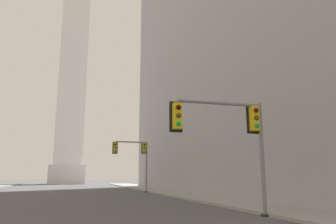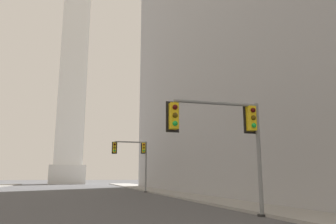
{
  "view_description": "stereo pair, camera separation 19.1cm",
  "coord_description": "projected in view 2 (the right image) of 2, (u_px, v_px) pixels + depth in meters",
  "views": [
    {
      "loc": [
        1.73,
        -2.84,
        1.64
      ],
      "look_at": [
        16.5,
        49.77,
        12.53
      ],
      "focal_mm": 35.0,
      "sensor_mm": 36.0,
      "label": 1
    },
    {
      "loc": [
        1.91,
        -2.89,
        1.64
      ],
      "look_at": [
        16.5,
        49.77,
        12.53
      ],
      "focal_mm": 35.0,
      "sensor_mm": 36.0,
      "label": 2
    }
  ],
  "objects": [
    {
      "name": "traffic_light_near_right",
      "position": [
        227.0,
        128.0,
        14.19
      ],
      "size": [
        4.39,
        0.5,
        4.91
      ],
      "color": "slate",
      "rests_on": "ground_plane"
    },
    {
      "name": "sidewalk_right",
      "position": [
        181.0,
        193.0,
        32.83
      ],
      "size": [
        5.0,
        97.77,
        0.15
      ],
      "primitive_type": "cube",
      "color": "gray",
      "rests_on": "ground_plane"
    },
    {
      "name": "obelisk",
      "position": [
        74.0,
        69.0,
        84.58
      ],
      "size": [
        8.34,
        8.34,
        60.21
      ],
      "color": "silver",
      "rests_on": "ground_plane"
    },
    {
      "name": "building_right",
      "position": [
        260.0,
        32.0,
        39.62
      ],
      "size": [
        20.24,
        50.47,
        37.89
      ],
      "color": "#9E9EA0",
      "rests_on": "ground_plane"
    },
    {
      "name": "traffic_light_mid_right",
      "position": [
        135.0,
        153.0,
        36.47
      ],
      "size": [
        4.02,
        0.52,
        5.59
      ],
      "color": "slate",
      "rests_on": "ground_plane"
    }
  ]
}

